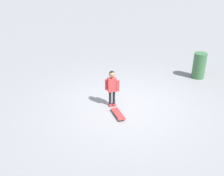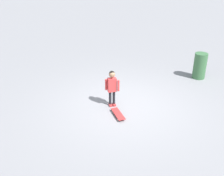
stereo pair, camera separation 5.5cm
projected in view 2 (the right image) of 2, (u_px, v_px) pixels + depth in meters
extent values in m
plane|color=gray|center=(125.00, 106.00, 7.56)|extent=(50.00, 50.00, 0.00)
cylinder|color=black|center=(114.00, 98.00, 7.51)|extent=(0.08, 0.08, 0.42)
cube|color=#B73333|center=(114.00, 105.00, 7.58)|extent=(0.17, 0.13, 0.05)
cylinder|color=black|center=(110.00, 98.00, 7.49)|extent=(0.08, 0.08, 0.42)
cube|color=#B73333|center=(110.00, 105.00, 7.56)|extent=(0.17, 0.13, 0.05)
cube|color=#D13838|center=(112.00, 85.00, 7.32)|extent=(0.22, 0.27, 0.40)
cylinder|color=#D13838|center=(118.00, 86.00, 7.27)|extent=(0.06, 0.06, 0.32)
cylinder|color=#D13838|center=(106.00, 85.00, 7.34)|extent=(0.06, 0.06, 0.32)
sphere|color=#9E7051|center=(112.00, 74.00, 7.18)|extent=(0.17, 0.17, 0.17)
sphere|color=black|center=(112.00, 74.00, 7.18)|extent=(0.16, 0.16, 0.16)
cube|color=#B22D2D|center=(118.00, 114.00, 7.06)|extent=(0.66, 0.45, 0.02)
cube|color=#B7B7BC|center=(121.00, 118.00, 6.88)|extent=(0.07, 0.11, 0.02)
cube|color=#B7B7BC|center=(115.00, 110.00, 7.26)|extent=(0.07, 0.11, 0.02)
cylinder|color=beige|center=(124.00, 119.00, 6.91)|extent=(0.06, 0.05, 0.06)
cylinder|color=beige|center=(118.00, 120.00, 6.87)|extent=(0.06, 0.05, 0.06)
cylinder|color=beige|center=(118.00, 110.00, 7.29)|extent=(0.06, 0.05, 0.06)
cylinder|color=beige|center=(113.00, 111.00, 7.24)|extent=(0.06, 0.05, 0.06)
cylinder|color=#38663D|center=(200.00, 66.00, 9.16)|extent=(0.44, 0.44, 0.90)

